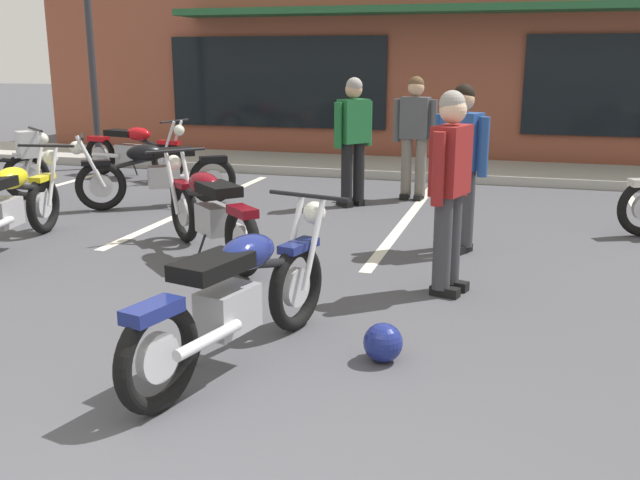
% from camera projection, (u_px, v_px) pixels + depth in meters
% --- Properties ---
extents(ground_plane, '(80.00, 80.00, 0.00)m').
position_uv_depth(ground_plane, '(341.00, 303.00, 5.78)').
color(ground_plane, '#47474C').
extents(sidewalk_kerb, '(22.00, 1.80, 0.14)m').
position_uv_depth(sidewalk_kerb, '(443.00, 170.00, 12.15)').
color(sidewalk_kerb, '#A8A59E').
rests_on(sidewalk_kerb, ground_plane).
extents(brick_storefront_building, '(16.83, 7.09, 3.51)m').
position_uv_depth(brick_storefront_building, '(469.00, 64.00, 15.64)').
color(brick_storefront_building, brown).
rests_on(brick_storefront_building, ground_plane).
extents(painted_stall_lines, '(11.29, 4.80, 0.01)m').
position_uv_depth(painted_stall_lines, '(408.00, 218.00, 8.82)').
color(painted_stall_lines, silver).
rests_on(painted_stall_lines, ground_plane).
extents(motorcycle_foreground_classic, '(0.84, 2.08, 0.98)m').
position_uv_depth(motorcycle_foreground_classic, '(238.00, 296.00, 4.54)').
color(motorcycle_foreground_classic, black).
rests_on(motorcycle_foreground_classic, ground_plane).
extents(motorcycle_black_cruiser, '(1.70, 1.61, 0.98)m').
position_uv_depth(motorcycle_black_cruiser, '(210.00, 211.00, 7.02)').
color(motorcycle_black_cruiser, black).
rests_on(motorcycle_black_cruiser, ground_plane).
extents(motorcycle_green_cafe_racer, '(2.09, 0.79, 0.98)m').
position_uv_depth(motorcycle_green_cafe_racer, '(134.00, 150.00, 11.64)').
color(motorcycle_green_cafe_racer, black).
rests_on(motorcycle_green_cafe_racer, ground_plane).
extents(motorcycle_orange_scrambler, '(0.75, 2.10, 0.98)m').
position_uv_depth(motorcycle_orange_scrambler, '(8.00, 205.00, 7.31)').
color(motorcycle_orange_scrambler, black).
rests_on(motorcycle_orange_scrambler, ground_plane).
extents(motorcycle_cream_vintage, '(1.83, 1.42, 0.98)m').
position_uv_depth(motorcycle_cream_vintage, '(156.00, 172.00, 9.37)').
color(motorcycle_cream_vintage, black).
rests_on(motorcycle_cream_vintage, ground_plane).
extents(person_in_black_shirt, '(0.35, 0.60, 1.68)m').
position_uv_depth(person_in_black_shirt, '(450.00, 181.00, 5.82)').
color(person_in_black_shirt, black).
rests_on(person_in_black_shirt, ground_plane).
extents(person_in_shorts_foreground, '(0.45, 0.54, 1.68)m').
position_uv_depth(person_in_shorts_foreground, '(353.00, 134.00, 9.30)').
color(person_in_shorts_foreground, black).
rests_on(person_in_shorts_foreground, ground_plane).
extents(person_by_back_row, '(0.61, 0.30, 1.68)m').
position_uv_depth(person_by_back_row, '(415.00, 130.00, 9.78)').
color(person_by_back_row, black).
rests_on(person_by_back_row, ground_plane).
extents(person_near_building, '(0.58, 0.39, 1.68)m').
position_uv_depth(person_near_building, '(460.00, 158.00, 7.13)').
color(person_near_building, black).
rests_on(person_near_building, ground_plane).
extents(helmet_on_pavement, '(0.26, 0.26, 0.26)m').
position_uv_depth(helmet_on_pavement, '(383.00, 342.00, 4.66)').
color(helmet_on_pavement, navy).
rests_on(helmet_on_pavement, ground_plane).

